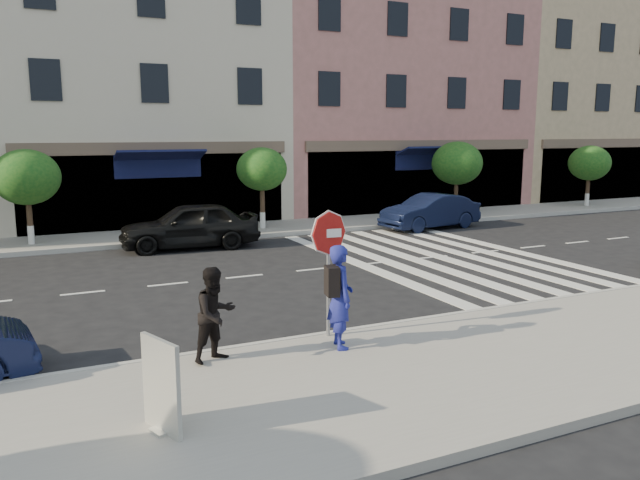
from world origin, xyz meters
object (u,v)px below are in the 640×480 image
(photographer, at_px, (340,297))
(walker, at_px, (215,314))
(stop_sign, at_px, (329,244))
(poster_board, at_px, (162,387))
(car_far_right, at_px, (430,211))
(car_far_mid, at_px, (190,225))

(photographer, relative_size, walker, 1.16)
(stop_sign, height_order, poster_board, stop_sign)
(photographer, distance_m, car_far_right, 14.59)
(poster_board, relative_size, car_far_right, 0.29)
(car_far_mid, bearing_deg, poster_board, -10.04)
(car_far_right, bearing_deg, poster_board, -52.54)
(poster_board, bearing_deg, car_far_right, 24.56)
(walker, relative_size, poster_board, 1.30)
(photographer, xyz_separation_m, poster_board, (-3.33, -1.77, -0.31))
(walker, relative_size, car_far_mid, 0.34)
(photographer, relative_size, car_far_mid, 0.40)
(car_far_right, bearing_deg, stop_sign, -49.66)
(photographer, xyz_separation_m, walker, (-2.08, 0.27, -0.12))
(walker, relative_size, car_far_right, 0.37)
(walker, bearing_deg, poster_board, -142.68)
(stop_sign, bearing_deg, poster_board, -137.87)
(walker, xyz_separation_m, car_far_mid, (2.15, 10.61, -0.16))
(car_far_mid, bearing_deg, walker, -6.45)
(stop_sign, xyz_separation_m, car_far_mid, (-0.01, 10.28, -1.06))
(poster_board, bearing_deg, photographer, 7.87)
(photographer, bearing_deg, walker, 94.71)
(car_far_mid, bearing_deg, photographer, 4.64)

